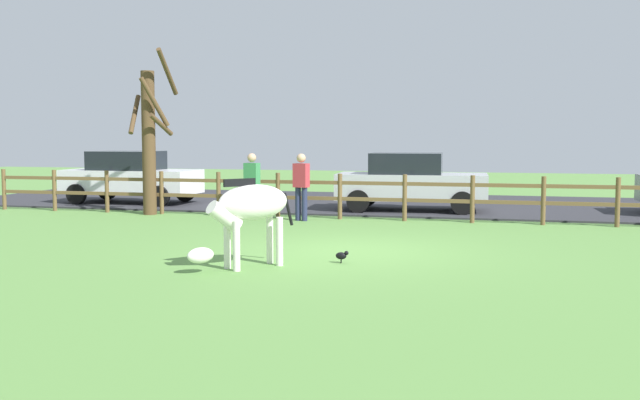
% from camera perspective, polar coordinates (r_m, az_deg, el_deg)
% --- Properties ---
extents(ground_plane, '(60.00, 60.00, 0.00)m').
position_cam_1_polar(ground_plane, '(13.53, 2.03, -3.90)').
color(ground_plane, '#5B8C42').
extents(parking_asphalt, '(28.00, 7.40, 0.05)m').
position_cam_1_polar(parking_asphalt, '(22.63, 7.18, -0.30)').
color(parking_asphalt, '#2D2D33').
rests_on(parking_asphalt, ground_plane).
extents(paddock_fence, '(21.15, 0.11, 1.13)m').
position_cam_1_polar(paddock_fence, '(18.42, 3.98, 0.46)').
color(paddock_fence, brown).
rests_on(paddock_fence, ground_plane).
extents(bare_tree, '(1.15, 1.22, 4.28)m').
position_cam_1_polar(bare_tree, '(20.11, -12.85, 4.69)').
color(bare_tree, '#513A23').
rests_on(bare_tree, ground_plane).
extents(zebra, '(1.36, 1.62, 1.41)m').
position_cam_1_polar(zebra, '(11.77, -5.44, -0.71)').
color(zebra, white).
rests_on(zebra, ground_plane).
extents(crow_on_grass, '(0.21, 0.10, 0.20)m').
position_cam_1_polar(crow_on_grass, '(12.23, 1.67, -4.25)').
color(crow_on_grass, black).
rests_on(crow_on_grass, ground_plane).
extents(parked_car_silver, '(4.11, 2.10, 1.56)m').
position_cam_1_polar(parked_car_silver, '(20.38, 6.91, 1.43)').
color(parked_car_silver, '#B7BABF').
rests_on(parked_car_silver, parking_asphalt).
extents(parked_car_white, '(4.02, 1.91, 1.56)m').
position_cam_1_polar(parked_car_white, '(23.24, -14.24, 1.74)').
color(parked_car_white, white).
rests_on(parked_car_white, parking_asphalt).
extents(visitor_left_of_tree, '(0.40, 0.30, 1.64)m').
position_cam_1_polar(visitor_left_of_tree, '(18.21, -1.44, 1.25)').
color(visitor_left_of_tree, '#232847').
rests_on(visitor_left_of_tree, ground_plane).
extents(visitor_right_of_tree, '(0.40, 0.28, 1.64)m').
position_cam_1_polar(visitor_right_of_tree, '(18.59, -5.21, 1.31)').
color(visitor_right_of_tree, '#232847').
rests_on(visitor_right_of_tree, ground_plane).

